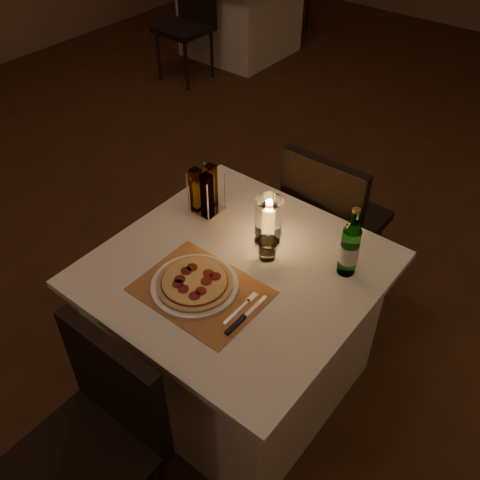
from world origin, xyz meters
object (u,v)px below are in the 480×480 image
Objects in this scene: main_table at (237,329)px; chair_near at (99,429)px; pizza at (195,282)px; tumbler at (267,249)px; chair_far at (330,214)px; plate at (195,285)px; hurricane_candle at (269,218)px; water_bottle at (350,248)px; neighbor_table_left at (240,15)px.

main_table is 0.74m from chair_near.
tumbler is at bearing 69.25° from pizza.
chair_near is at bearing -90.00° from chair_far.
main_table is 1.11× the size of chair_far.
plate is 0.39m from hurricane_candle.
hurricane_candle reaches higher than tumbler.
hurricane_candle is at bearing 87.94° from main_table.
chair_far is 0.61m from hurricane_candle.
main_table is 0.63m from water_bottle.
pizza is 0.95× the size of water_bottle.
pizza is (-0.05, 0.53, 0.22)m from chair_near.
plate is 1.55× the size of hurricane_candle.
main_table is 1.00× the size of neighbor_table_left.
neighbor_table_left is at bearing 128.26° from main_table.
water_bottle is (0.39, 0.41, 0.09)m from pizza.
plate is at bearing -110.76° from tumbler.
hurricane_candle is (0.06, 0.37, 0.11)m from plate.
chair_far is at bearing 90.00° from chair_near.
chair_near and chair_far have the same top height.
tumbler is (0.06, 0.11, 0.41)m from main_table.
neighbor_table_left is (-2.43, 2.36, -0.18)m from chair_far.
main_table is 3.92m from neighbor_table_left.
water_bottle is 0.29× the size of neighbor_table_left.
tumbler is 3.89m from neighbor_table_left.
neighbor_table_left is at bearing 135.77° from chair_far.
hurricane_candle reaches higher than chair_near.
main_table is 0.74m from chair_far.
tumbler is 0.29× the size of water_bottle.
pizza is 0.57m from water_bottle.
water_bottle is (0.34, -0.48, 0.31)m from chair_far.
tumbler is 0.08× the size of neighbor_table_left.
neighbor_table_left is (-2.76, 2.84, -0.48)m from water_bottle.
main_table is 4.83× the size of hurricane_candle.
tumbler is (0.11, 0.29, 0.03)m from plate.
water_bottle is (0.39, 0.41, 0.11)m from plate.
water_bottle is 3.99m from neighbor_table_left.
main_table is at bearing -92.06° from hurricane_candle.
pizza reaches higher than plate.
main_table is at bearing -90.00° from chair_far.
hurricane_candle is at bearing 81.25° from pizza.
chair_near is 0.95m from hurricane_candle.
chair_far is 0.65m from tumbler.
tumbler reaches higher than main_table.
chair_far reaches higher than main_table.
chair_far is at bearing 86.80° from pizza.
plate is (-0.05, 0.53, 0.20)m from chair_near.
chair_near is 0.90× the size of neighbor_table_left.
chair_near is 0.86m from tumbler.
chair_far reaches higher than tumbler.
tumbler reaches higher than neighbor_table_left.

